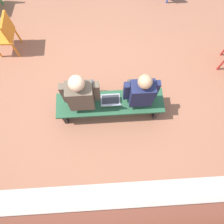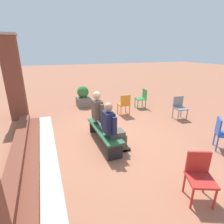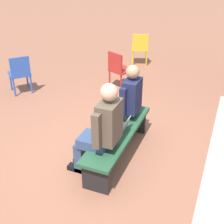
{
  "view_description": "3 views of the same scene",
  "coord_description": "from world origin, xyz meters",
  "px_view_note": "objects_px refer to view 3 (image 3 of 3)",
  "views": [
    {
      "loc": [
        -0.13,
        1.55,
        3.82
      ],
      "look_at": [
        -0.2,
        0.44,
        0.67
      ],
      "focal_mm": 35.0,
      "sensor_mm": 36.0,
      "label": 1
    },
    {
      "loc": [
        -4.25,
        1.55,
        2.44
      ],
      "look_at": [
        0.06,
        -0.14,
        0.81
      ],
      "focal_mm": 28.0,
      "sensor_mm": 36.0,
      "label": 2
    },
    {
      "loc": [
        3.43,
        1.55,
        2.9
      ],
      "look_at": [
        -0.08,
        0.13,
        0.82
      ],
      "focal_mm": 50.0,
      "sensor_mm": 36.0,
      "label": 3
    }
  ],
  "objects_px": {
    "bench": "(118,137)",
    "plastic_chair_far_left": "(119,68)",
    "plastic_chair_near_bench_left": "(20,72)",
    "laptop": "(119,128)",
    "plastic_chair_mid_courtyard": "(140,47)",
    "person_student": "(125,102)",
    "person_adult": "(101,128)"
  },
  "relations": [
    {
      "from": "bench",
      "to": "plastic_chair_far_left",
      "type": "bearing_deg",
      "value": -159.17
    },
    {
      "from": "bench",
      "to": "plastic_chair_near_bench_left",
      "type": "bearing_deg",
      "value": -116.3
    },
    {
      "from": "laptop",
      "to": "plastic_chair_mid_courtyard",
      "type": "relative_size",
      "value": 0.38
    },
    {
      "from": "plastic_chair_near_bench_left",
      "to": "plastic_chair_far_left",
      "type": "relative_size",
      "value": 1.0
    },
    {
      "from": "person_student",
      "to": "person_adult",
      "type": "xyz_separation_m",
      "value": [
        0.91,
        -0.0,
        0.03
      ]
    },
    {
      "from": "person_student",
      "to": "plastic_chair_near_bench_left",
      "type": "height_order",
      "value": "person_student"
    },
    {
      "from": "laptop",
      "to": "plastic_chair_mid_courtyard",
      "type": "distance_m",
      "value": 4.1
    },
    {
      "from": "person_adult",
      "to": "plastic_chair_mid_courtyard",
      "type": "bearing_deg",
      "value": -168.99
    },
    {
      "from": "person_student",
      "to": "plastic_chair_far_left",
      "type": "distance_m",
      "value": 2.07
    },
    {
      "from": "plastic_chair_far_left",
      "to": "laptop",
      "type": "bearing_deg",
      "value": 21.17
    },
    {
      "from": "laptop",
      "to": "plastic_chair_near_bench_left",
      "type": "bearing_deg",
      "value": -116.03
    },
    {
      "from": "bench",
      "to": "laptop",
      "type": "xyz_separation_m",
      "value": [
        -0.01,
        0.01,
        0.15
      ]
    },
    {
      "from": "laptop",
      "to": "plastic_chair_far_left",
      "type": "bearing_deg",
      "value": -158.83
    },
    {
      "from": "bench",
      "to": "plastic_chair_far_left",
      "type": "distance_m",
      "value": 2.52
    },
    {
      "from": "person_adult",
      "to": "laptop",
      "type": "relative_size",
      "value": 4.36
    },
    {
      "from": "bench",
      "to": "person_adult",
      "type": "height_order",
      "value": "person_adult"
    },
    {
      "from": "bench",
      "to": "laptop",
      "type": "distance_m",
      "value": 0.15
    },
    {
      "from": "person_student",
      "to": "laptop",
      "type": "height_order",
      "value": "person_student"
    },
    {
      "from": "person_adult",
      "to": "plastic_chair_far_left",
      "type": "height_order",
      "value": "person_adult"
    },
    {
      "from": "bench",
      "to": "person_student",
      "type": "bearing_deg",
      "value": -172.06
    },
    {
      "from": "plastic_chair_mid_courtyard",
      "to": "plastic_chair_far_left",
      "type": "relative_size",
      "value": 1.0
    },
    {
      "from": "laptop",
      "to": "plastic_chair_far_left",
      "type": "xyz_separation_m",
      "value": [
        -2.35,
        -0.91,
        -0.02
      ]
    },
    {
      "from": "person_adult",
      "to": "plastic_chair_near_bench_left",
      "type": "bearing_deg",
      "value": -123.82
    },
    {
      "from": "plastic_chair_near_bench_left",
      "to": "plastic_chair_mid_courtyard",
      "type": "height_order",
      "value": "same"
    },
    {
      "from": "person_student",
      "to": "laptop",
      "type": "distance_m",
      "value": 0.51
    },
    {
      "from": "person_student",
      "to": "bench",
      "type": "bearing_deg",
      "value": 7.94
    },
    {
      "from": "plastic_chair_mid_courtyard",
      "to": "person_adult",
      "type": "bearing_deg",
      "value": 11.01
    },
    {
      "from": "bench",
      "to": "plastic_chair_mid_courtyard",
      "type": "relative_size",
      "value": 2.14
    },
    {
      "from": "person_adult",
      "to": "plastic_chair_near_bench_left",
      "type": "height_order",
      "value": "person_adult"
    },
    {
      "from": "laptop",
      "to": "person_student",
      "type": "bearing_deg",
      "value": -170.44
    },
    {
      "from": "plastic_chair_near_bench_left",
      "to": "person_adult",
      "type": "bearing_deg",
      "value": 56.18
    },
    {
      "from": "plastic_chair_far_left",
      "to": "plastic_chair_near_bench_left",
      "type": "bearing_deg",
      "value": -61.44
    }
  ]
}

